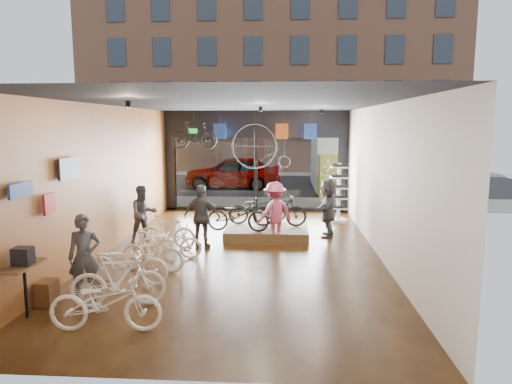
# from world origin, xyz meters

# --- Properties ---
(ground_plane) EXTENTS (7.00, 12.00, 0.04)m
(ground_plane) POSITION_xyz_m (0.00, 0.00, -0.02)
(ground_plane) COLOR black
(ground_plane) RESTS_ON ground
(ceiling) EXTENTS (7.00, 12.00, 0.04)m
(ceiling) POSITION_xyz_m (0.00, 0.00, 3.82)
(ceiling) COLOR black
(ceiling) RESTS_ON ground
(wall_left) EXTENTS (0.04, 12.00, 3.80)m
(wall_left) POSITION_xyz_m (-3.52, 0.00, 1.90)
(wall_left) COLOR #9E5924
(wall_left) RESTS_ON ground
(wall_right) EXTENTS (0.04, 12.00, 3.80)m
(wall_right) POSITION_xyz_m (3.52, 0.00, 1.90)
(wall_right) COLOR beige
(wall_right) RESTS_ON ground
(wall_back) EXTENTS (7.00, 0.04, 3.80)m
(wall_back) POSITION_xyz_m (0.00, -6.02, 1.90)
(wall_back) COLOR beige
(wall_back) RESTS_ON ground
(storefront) EXTENTS (7.00, 0.26, 3.80)m
(storefront) POSITION_xyz_m (0.00, 6.00, 1.90)
(storefront) COLOR black
(storefront) RESTS_ON ground
(exit_sign) EXTENTS (0.35, 0.06, 0.18)m
(exit_sign) POSITION_xyz_m (-2.40, 5.88, 3.05)
(exit_sign) COLOR #198C26
(exit_sign) RESTS_ON storefront
(street_road) EXTENTS (30.00, 18.00, 0.02)m
(street_road) POSITION_xyz_m (0.00, 15.00, -0.01)
(street_road) COLOR black
(street_road) RESTS_ON ground
(sidewalk_near) EXTENTS (30.00, 2.40, 0.12)m
(sidewalk_near) POSITION_xyz_m (0.00, 7.20, 0.06)
(sidewalk_near) COLOR slate
(sidewalk_near) RESTS_ON ground
(sidewalk_far) EXTENTS (30.00, 2.00, 0.12)m
(sidewalk_far) POSITION_xyz_m (0.00, 19.00, 0.06)
(sidewalk_far) COLOR slate
(sidewalk_far) RESTS_ON ground
(opposite_building) EXTENTS (26.00, 5.00, 14.00)m
(opposite_building) POSITION_xyz_m (0.00, 21.50, 7.00)
(opposite_building) COLOR brown
(opposite_building) RESTS_ON ground
(street_car) EXTENTS (4.93, 1.98, 1.68)m
(street_car) POSITION_xyz_m (-1.58, 12.00, 0.84)
(street_car) COLOR gray
(street_car) RESTS_ON street_road
(box_truck) EXTENTS (2.40, 7.19, 2.83)m
(box_truck) POSITION_xyz_m (3.78, 11.00, 1.42)
(box_truck) COLOR silver
(box_truck) RESTS_ON street_road
(floor_bike_0) EXTENTS (1.85, 0.74, 0.96)m
(floor_bike_0) POSITION_xyz_m (-1.74, -4.64, 0.48)
(floor_bike_0) COLOR white
(floor_bike_0) RESTS_ON ground_plane
(floor_bike_1) EXTENTS (1.78, 0.83, 1.03)m
(floor_bike_1) POSITION_xyz_m (-1.89, -3.66, 0.51)
(floor_bike_1) COLOR white
(floor_bike_1) RESTS_ON ground_plane
(floor_bike_2) EXTENTS (1.79, 0.72, 0.92)m
(floor_bike_2) POSITION_xyz_m (-2.14, -2.48, 0.46)
(floor_bike_2) COLOR white
(floor_bike_2) RESTS_ON ground_plane
(floor_bike_3) EXTENTS (1.59, 0.75, 0.92)m
(floor_bike_3) POSITION_xyz_m (-1.87, -1.62, 0.46)
(floor_bike_3) COLOR white
(floor_bike_3) RESTS_ON ground_plane
(floor_bike_4) EXTENTS (1.64, 0.72, 0.84)m
(floor_bike_4) POSITION_xyz_m (-1.73, -0.65, 0.42)
(floor_bike_4) COLOR white
(floor_bike_4) RESTS_ON ground_plane
(floor_bike_5) EXTENTS (1.55, 0.50, 0.92)m
(floor_bike_5) POSITION_xyz_m (-2.01, 0.28, 0.46)
(floor_bike_5) COLOR white
(floor_bike_5) RESTS_ON ground_plane
(display_platform) EXTENTS (2.40, 1.80, 0.30)m
(display_platform) POSITION_xyz_m (0.60, 1.73, 0.15)
(display_platform) COLOR #543321
(display_platform) RESTS_ON ground_plane
(display_bike_left) EXTENTS (1.80, 0.72, 0.93)m
(display_bike_left) POSITION_xyz_m (-0.20, 1.15, 0.76)
(display_bike_left) COLOR black
(display_bike_left) RESTS_ON display_platform
(display_bike_mid) EXTENTS (1.61, 0.50, 0.96)m
(display_bike_mid) POSITION_xyz_m (0.97, 1.81, 0.78)
(display_bike_mid) COLOR black
(display_bike_mid) RESTS_ON display_platform
(display_bike_right) EXTENTS (1.90, 1.08, 0.94)m
(display_bike_right) POSITION_xyz_m (0.29, 2.22, 0.77)
(display_bike_right) COLOR black
(display_bike_right) RESTS_ON display_platform
(customer_0) EXTENTS (0.70, 0.58, 1.65)m
(customer_0) POSITION_xyz_m (-2.66, -3.31, 0.82)
(customer_0) COLOR #3F3F44
(customer_0) RESTS_ON ground_plane
(customer_1) EXTENTS (0.99, 0.94, 1.61)m
(customer_1) POSITION_xyz_m (-2.86, 0.97, 0.80)
(customer_1) COLOR #3F3F44
(customer_1) RESTS_ON ground_plane
(customer_2) EXTENTS (1.07, 0.57, 1.73)m
(customer_2) POSITION_xyz_m (-1.07, 0.34, 0.87)
(customer_2) COLOR #3F3F44
(customer_2) RESTS_ON ground_plane
(customer_3) EXTENTS (1.28, 1.15, 1.72)m
(customer_3) POSITION_xyz_m (0.85, 1.14, 0.86)
(customer_3) COLOR #CC4C72
(customer_3) RESTS_ON ground_plane
(customer_5) EXTENTS (0.81, 1.67, 1.73)m
(customer_5) POSITION_xyz_m (2.40, 1.93, 0.86)
(customer_5) COLOR #3F3F44
(customer_5) RESTS_ON ground_plane
(sunglasses_rack) EXTENTS (0.65, 0.56, 2.01)m
(sunglasses_rack) POSITION_xyz_m (2.95, 3.97, 1.01)
(sunglasses_rack) COLOR white
(sunglasses_rack) RESTS_ON ground_plane
(wall_merch) EXTENTS (0.40, 2.40, 2.60)m
(wall_merch) POSITION_xyz_m (-3.38, -3.50, 1.30)
(wall_merch) COLOR navy
(wall_merch) RESTS_ON wall_left
(penny_farthing) EXTENTS (1.99, 0.06, 1.59)m
(penny_farthing) POSITION_xyz_m (0.38, 4.49, 2.50)
(penny_farthing) COLOR black
(penny_farthing) RESTS_ON ceiling
(hung_bike) EXTENTS (1.64, 0.77, 0.95)m
(hung_bike) POSITION_xyz_m (-2.02, 4.20, 2.93)
(hung_bike) COLOR black
(hung_bike) RESTS_ON ceiling
(jersey_left) EXTENTS (0.45, 0.03, 0.55)m
(jersey_left) POSITION_xyz_m (-1.27, 5.20, 3.05)
(jersey_left) COLOR #1E3F99
(jersey_left) RESTS_ON ceiling
(jersey_mid) EXTENTS (0.45, 0.03, 0.55)m
(jersey_mid) POSITION_xyz_m (0.99, 5.20, 3.05)
(jersey_mid) COLOR #CC5919
(jersey_mid) RESTS_ON ceiling
(jersey_right) EXTENTS (0.45, 0.03, 0.55)m
(jersey_right) POSITION_xyz_m (2.02, 5.20, 3.05)
(jersey_right) COLOR #1E3F99
(jersey_right) RESTS_ON ceiling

